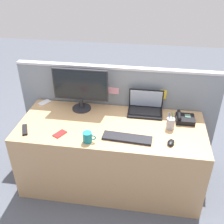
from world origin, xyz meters
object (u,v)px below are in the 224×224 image
desktop_monitor (81,87)px  pen_cup (170,123)px  cell_phone_red_case (60,134)px  keyboard_main (127,138)px  tv_remote (25,130)px  desk_phone (184,119)px  coffee_mug (88,137)px  laptop (145,106)px  cell_phone_white_slab (44,102)px  computer_mouse_right_hand (171,143)px

desktop_monitor → pen_cup: size_ratio=3.19×
desktop_monitor → cell_phone_red_case: (-0.09, -0.49, -0.25)m
keyboard_main → cell_phone_red_case: size_ratio=3.59×
desktop_monitor → tv_remote: size_ratio=3.41×
desk_phone → coffee_mug: 1.00m
pen_cup → tv_remote: pen_cup is taller
cell_phone_red_case → tv_remote: tv_remote is taller
laptop → desktop_monitor: bearing=-176.6°
cell_phone_white_slab → keyboard_main: bearing=3.9°
cell_phone_red_case → keyboard_main: bearing=31.1°
laptop → coffee_mug: laptop is taller
keyboard_main → computer_mouse_right_hand: (0.39, -0.02, 0.01)m
pen_cup → coffee_mug: bearing=-156.5°
desk_phone → computer_mouse_right_hand: size_ratio=1.82×
computer_mouse_right_hand → coffee_mug: (-0.74, -0.07, 0.03)m
cell_phone_white_slab → computer_mouse_right_hand: bearing=10.5°
laptop → coffee_mug: (-0.49, -0.60, -0.01)m
desktop_monitor → tv_remote: desktop_monitor is taller
laptop → tv_remote: laptop is taller
desk_phone → keyboard_main: size_ratio=0.40×
tv_remote → computer_mouse_right_hand: bearing=-25.6°
cell_phone_red_case → coffee_mug: coffee_mug is taller
keyboard_main → tv_remote: 0.98m
pen_cup → cell_phone_white_slab: (-1.38, 0.30, -0.05)m
cell_phone_red_case → cell_phone_white_slab: size_ratio=0.93×
desktop_monitor → cell_phone_white_slab: bearing=172.5°
keyboard_main → cell_phone_red_case: bearing=-174.1°
desk_phone → pen_cup: bearing=-134.5°
desktop_monitor → laptop: (0.68, 0.04, -0.20)m
cell_phone_red_case → tv_remote: 0.35m
computer_mouse_right_hand → desktop_monitor: bearing=167.5°
computer_mouse_right_hand → tv_remote: 1.37m
keyboard_main → desktop_monitor: bearing=143.0°
pen_cup → cell_phone_white_slab: 1.41m
tv_remote → pen_cup: bearing=-15.4°
desktop_monitor → keyboard_main: (0.54, -0.47, -0.25)m
desk_phone → cell_phone_red_case: 1.24m
laptop → desk_phone: size_ratio=1.96×
keyboard_main → coffee_mug: bearing=-161.5°
tv_remote → coffee_mug: bearing=-32.4°
pen_cup → cell_phone_red_case: size_ratio=1.44×
computer_mouse_right_hand → laptop: bearing=130.6°
cell_phone_red_case → cell_phone_white_slab: bearing=152.2°
pen_cup → cell_phone_white_slab: size_ratio=1.34×
computer_mouse_right_hand → coffee_mug: coffee_mug is taller
laptop → cell_phone_white_slab: 1.13m
keyboard_main → computer_mouse_right_hand: computer_mouse_right_hand is taller
pen_cup → coffee_mug: pen_cup is taller
desktop_monitor → coffee_mug: bearing=-70.8°
cell_phone_white_slab → coffee_mug: bearing=-11.9°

